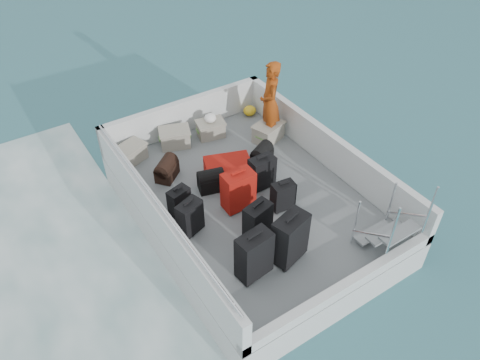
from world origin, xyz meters
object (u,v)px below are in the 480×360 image
at_px(suitcase_5, 238,191).
at_px(suitcase_6, 283,196).
at_px(suitcase_1, 190,218).
at_px(suitcase_3, 290,239).
at_px(crate_3, 268,133).
at_px(suitcase_2, 179,202).
at_px(crate_0, 131,154).
at_px(passenger, 270,102).
at_px(crate_2, 211,129).
at_px(crate_1, 175,138).
at_px(suitcase_8, 228,169).
at_px(suitcase_4, 258,222).
at_px(suitcase_0, 254,256).
at_px(suitcase_7, 262,173).

height_order(suitcase_5, suitcase_6, suitcase_5).
relative_size(suitcase_1, suitcase_3, 0.75).
bearing_deg(suitcase_6, crate_3, 68.01).
height_order(suitcase_2, crate_0, suitcase_2).
height_order(crate_3, passenger, passenger).
bearing_deg(crate_2, crate_0, 175.71).
bearing_deg(crate_0, crate_1, -1.22).
bearing_deg(crate_2, suitcase_6, -91.29).
relative_size(suitcase_1, suitcase_8, 0.75).
bearing_deg(suitcase_8, suitcase_1, 144.14).
bearing_deg(suitcase_8, crate_0, 62.38).
relative_size(suitcase_2, suitcase_4, 0.80).
bearing_deg(crate_1, suitcase_0, -98.04).
distance_m(suitcase_4, suitcase_7, 1.21).
bearing_deg(passenger, suitcase_4, -13.83).
bearing_deg(suitcase_5, crate_2, 73.15).
bearing_deg(suitcase_1, suitcase_7, -8.49).
bearing_deg(suitcase_4, crate_1, 76.37).
xyz_separation_m(suitcase_3, suitcase_5, (-0.03, 1.37, -0.05)).
distance_m(suitcase_2, suitcase_8, 1.27).
distance_m(crate_0, passenger, 2.84).
distance_m(suitcase_0, suitcase_6, 1.50).
xyz_separation_m(suitcase_8, crate_1, (-0.39, 1.38, 0.01)).
bearing_deg(suitcase_3, suitcase_6, 42.20).
height_order(suitcase_4, suitcase_7, suitcase_4).
bearing_deg(passenger, crate_1, -89.22).
bearing_deg(crate_0, suitcase_1, -88.66).
bearing_deg(suitcase_2, suitcase_3, -76.42).
distance_m(suitcase_1, suitcase_7, 1.62).
bearing_deg(crate_0, suitcase_2, -86.74).
bearing_deg(suitcase_7, suitcase_4, -128.12).
relative_size(crate_1, crate_2, 1.09).
distance_m(suitcase_6, suitcase_7, 0.66).
bearing_deg(suitcase_3, suitcase_4, 87.43).
xyz_separation_m(suitcase_0, crate_1, (0.50, 3.51, -0.23)).
xyz_separation_m(suitcase_6, suitcase_8, (-0.32, 1.24, -0.10)).
height_order(suitcase_5, suitcase_8, suitcase_5).
xyz_separation_m(suitcase_6, passenger, (1.01, 1.82, 0.57)).
distance_m(crate_3, passenger, 0.66).
xyz_separation_m(suitcase_0, suitcase_1, (-0.37, 1.26, -0.09)).
xyz_separation_m(crate_0, passenger, (2.64, -0.81, 0.68)).
distance_m(crate_1, crate_2, 0.77).
height_order(suitcase_2, passenger, passenger).
height_order(suitcase_3, suitcase_6, suitcase_3).
bearing_deg(crate_0, suitcase_5, -65.18).
relative_size(suitcase_7, crate_3, 1.09).
relative_size(suitcase_0, suitcase_7, 1.25).
height_order(suitcase_7, passenger, passenger).
height_order(crate_2, crate_3, crate_3).
xyz_separation_m(suitcase_7, crate_2, (0.03, 1.86, -0.16)).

